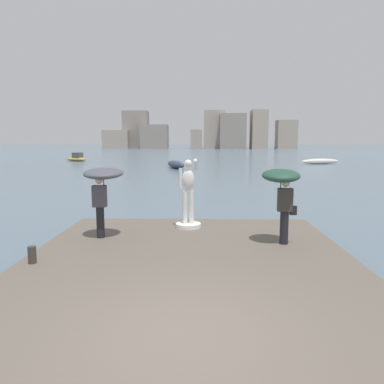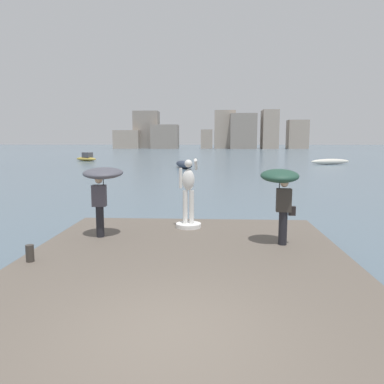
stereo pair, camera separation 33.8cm
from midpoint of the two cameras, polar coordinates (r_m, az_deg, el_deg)
name	(u,v)px [view 1 (the left image)]	position (r m, az deg, el deg)	size (l,w,h in m)	color
ground_plane	(198,166)	(45.12, 0.78, 3.98)	(400.00, 400.00, 0.00)	slate
pier	(188,283)	(7.95, -1.92, -13.66)	(7.72, 10.74, 0.40)	#60564C
statue_white_figure	(188,201)	(11.65, -1.41, -1.41)	(0.80, 0.96, 2.16)	white
onlooker_left	(103,181)	(10.68, -14.35, 1.63)	(1.16, 1.18, 2.00)	black
onlooker_right	(282,185)	(9.96, 12.61, 1.08)	(1.05, 1.08, 2.02)	black
mooring_bollard	(32,255)	(9.22, -24.16, -8.71)	(0.18, 0.18, 0.39)	#38332D
boat_near	(176,164)	(41.66, -2.73, 4.21)	(2.82, 5.29, 0.83)	#2D384C
boat_mid	(77,158)	(58.17, -17.33, 4.95)	(4.15, 3.19, 1.27)	#B2993D
boat_far	(320,161)	(51.43, 18.77, 4.44)	(5.43, 2.29, 0.71)	silver
distant_skyline	(200,132)	(135.20, 1.11, 9.05)	(68.76, 13.00, 13.50)	#A89989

